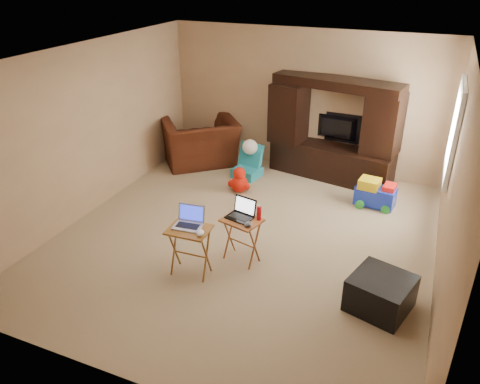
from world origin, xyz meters
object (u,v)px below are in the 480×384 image
at_px(entertainment_center, 333,130).
at_px(ottoman, 381,293).
at_px(laptop_left, 187,218).
at_px(mouse_right, 248,224).
at_px(television, 336,128).
at_px(tray_table_right, 242,240).
at_px(water_bottle, 259,213).
at_px(plush_toy, 239,180).
at_px(push_toy, 376,193).
at_px(tray_table_left, 190,251).
at_px(mouse_left, 200,233).
at_px(child_rocker, 247,162).
at_px(recliner, 200,142).
at_px(laptop_right, 239,210).

relative_size(entertainment_center, ottoman, 3.48).
bearing_deg(laptop_left, mouse_right, 23.35).
distance_m(television, tray_table_right, 3.28).
relative_size(laptop_left, water_bottle, 1.81).
height_order(plush_toy, push_toy, push_toy).
height_order(tray_table_left, mouse_left, mouse_left).
bearing_deg(mouse_right, mouse_left, -131.93).
distance_m(child_rocker, tray_table_right, 2.60).
height_order(child_rocker, laptop_left, laptop_left).
relative_size(recliner, tray_table_left, 2.07).
distance_m(ottoman, mouse_right, 1.71).
height_order(television, mouse_right, television).
distance_m(recliner, ottoman, 4.78).
distance_m(recliner, water_bottle, 3.40).
xyz_separation_m(ottoman, laptop_right, (-1.82, 0.28, 0.52)).
xyz_separation_m(recliner, ottoman, (3.75, -2.94, -0.23)).
relative_size(tray_table_left, tray_table_right, 1.06).
xyz_separation_m(mouse_left, water_bottle, (0.48, 0.66, 0.03)).
xyz_separation_m(ottoman, tray_table_right, (-1.78, 0.26, 0.10)).
xyz_separation_m(entertainment_center, water_bottle, (-0.26, -2.91, -0.19)).
distance_m(laptop_left, laptop_right, 0.68).
height_order(plush_toy, mouse_right, mouse_right).
relative_size(push_toy, tray_table_right, 1.02).
bearing_deg(tray_table_left, push_toy, 53.08).
bearing_deg(tray_table_right, laptop_right, 167.81).
height_order(television, plush_toy, television).
distance_m(plush_toy, laptop_left, 2.38).
height_order(entertainment_center, laptop_left, entertainment_center).
relative_size(television, mouse_right, 7.34).
height_order(television, water_bottle, television).
distance_m(laptop_right, water_bottle, 0.25).
bearing_deg(tray_table_left, recliner, 112.66).
bearing_deg(mouse_right, child_rocker, 112.17).
distance_m(laptop_right, mouse_left, 0.65).
distance_m(laptop_right, mouse_right, 0.24).
xyz_separation_m(television, mouse_left, (-0.74, -3.78, -0.18)).
bearing_deg(ottoman, recliner, 141.90).
relative_size(recliner, plush_toy, 2.96).
height_order(push_toy, mouse_right, mouse_right).
xyz_separation_m(ottoman, laptop_left, (-2.28, -0.22, 0.56)).
relative_size(ottoman, laptop_left, 1.86).
distance_m(recliner, laptop_right, 3.30).
height_order(plush_toy, laptop_left, laptop_left).
bearing_deg(recliner, laptop_left, 74.50).
xyz_separation_m(push_toy, tray_table_right, (-1.37, -2.18, 0.07)).
bearing_deg(water_bottle, entertainment_center, 84.93).
height_order(child_rocker, push_toy, child_rocker).
height_order(entertainment_center, water_bottle, entertainment_center).
bearing_deg(plush_toy, mouse_left, -77.78).
distance_m(ottoman, water_bottle, 1.69).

